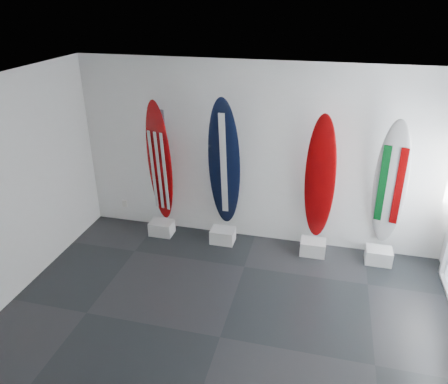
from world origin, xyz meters
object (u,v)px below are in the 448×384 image
(surfboard_italy, at_px, (390,185))
(surfboard_usa, at_px, (160,163))
(surfboard_swiss, at_px, (320,179))
(surfboard_navy, at_px, (224,165))

(surfboard_italy, bearing_deg, surfboard_usa, -166.29)
(surfboard_swiss, bearing_deg, surfboard_navy, -168.43)
(surfboard_navy, bearing_deg, surfboard_usa, 179.19)
(surfboard_italy, bearing_deg, surfboard_swiss, -166.29)
(surfboard_swiss, distance_m, surfboard_italy, 1.02)
(surfboard_swiss, relative_size, surfboard_italy, 0.99)
(surfboard_usa, distance_m, surfboard_swiss, 2.63)
(surfboard_swiss, height_order, surfboard_italy, surfboard_italy)
(surfboard_navy, height_order, surfboard_swiss, surfboard_navy)
(surfboard_navy, bearing_deg, surfboard_swiss, -0.81)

